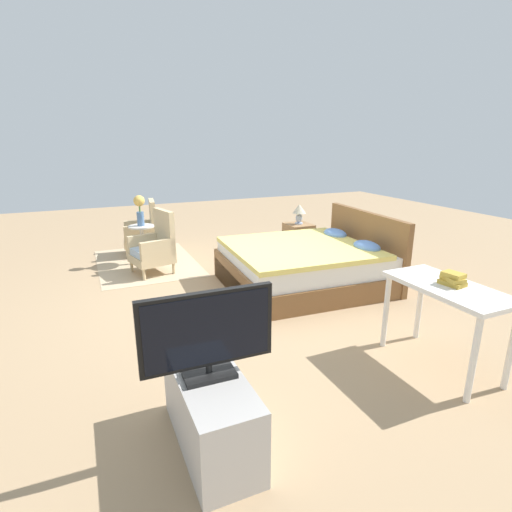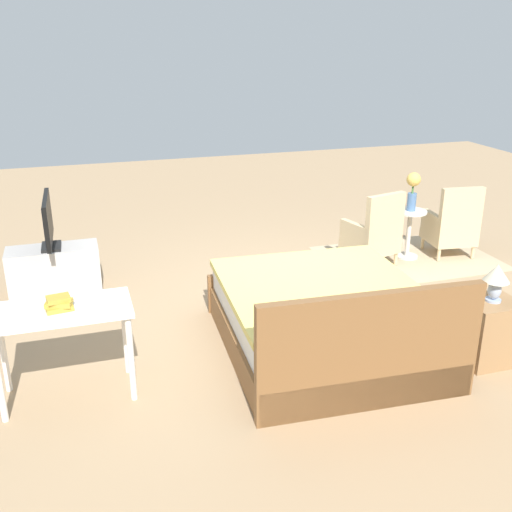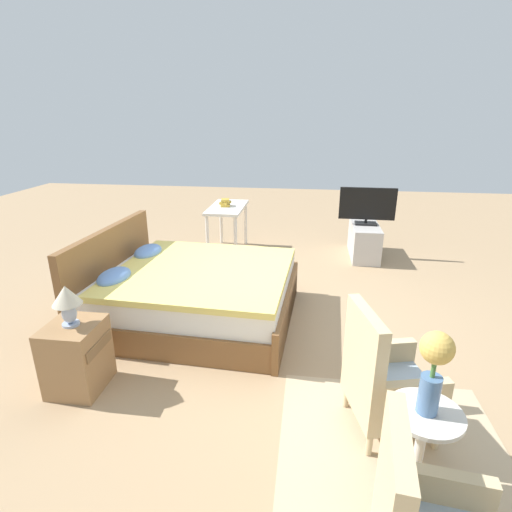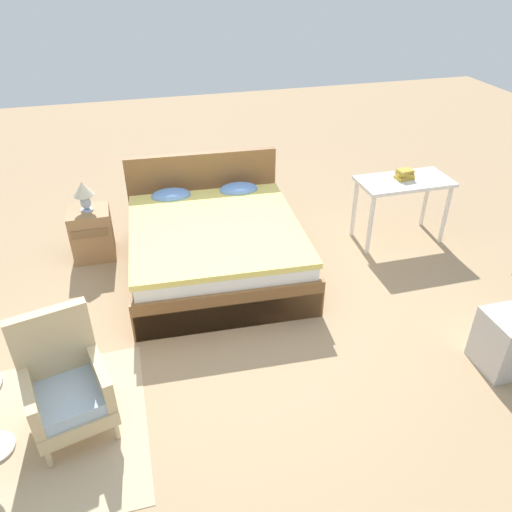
{
  "view_description": "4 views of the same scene",
  "coord_description": "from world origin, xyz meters",
  "px_view_note": "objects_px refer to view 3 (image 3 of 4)",
  "views": [
    {
      "loc": [
        4.35,
        -1.75,
        1.93
      ],
      "look_at": [
        0.15,
        0.1,
        0.58
      ],
      "focal_mm": 28.0,
      "sensor_mm": 36.0,
      "label": 1
    },
    {
      "loc": [
        1.95,
        5.28,
        2.69
      ],
      "look_at": [
        0.38,
        0.28,
        0.72
      ],
      "focal_mm": 42.0,
      "sensor_mm": 36.0,
      "label": 2
    },
    {
      "loc": [
        -3.83,
        -0.26,
        2.11
      ],
      "look_at": [
        0.32,
        0.29,
        0.61
      ],
      "focal_mm": 28.0,
      "sensor_mm": 36.0,
      "label": 3
    },
    {
      "loc": [
        -0.81,
        -3.55,
        3.03
      ],
      "look_at": [
        0.12,
        -0.1,
        0.75
      ],
      "focal_mm": 35.0,
      "sensor_mm": 36.0,
      "label": 4
    }
  ],
  "objects_px": {
    "side_table": "(420,445)",
    "table_lamp": "(67,300)",
    "nightstand": "(77,356)",
    "vanity_desk": "(227,213)",
    "bed": "(192,293)",
    "book_stack": "(225,203)",
    "tv_flatscreen": "(367,205)",
    "armchair_by_window_right": "(385,382)",
    "tv_stand": "(364,240)",
    "flower_vase": "(434,365)"
  },
  "relations": [
    {
      "from": "side_table",
      "to": "table_lamp",
      "type": "xyz_separation_m",
      "value": [
        0.68,
        2.45,
        0.4
      ]
    },
    {
      "from": "nightstand",
      "to": "vanity_desk",
      "type": "relative_size",
      "value": 0.55
    },
    {
      "from": "bed",
      "to": "book_stack",
      "type": "relative_size",
      "value": 10.0
    },
    {
      "from": "tv_flatscreen",
      "to": "vanity_desk",
      "type": "relative_size",
      "value": 0.8
    },
    {
      "from": "nightstand",
      "to": "armchair_by_window_right",
      "type": "bearing_deg",
      "value": -93.4
    },
    {
      "from": "tv_stand",
      "to": "vanity_desk",
      "type": "xyz_separation_m",
      "value": [
        -0.1,
        2.13,
        0.38
      ]
    },
    {
      "from": "flower_vase",
      "to": "vanity_desk",
      "type": "bearing_deg",
      "value": 24.87
    },
    {
      "from": "side_table",
      "to": "vanity_desk",
      "type": "relative_size",
      "value": 0.59
    },
    {
      "from": "book_stack",
      "to": "bed",
      "type": "bearing_deg",
      "value": -177.87
    },
    {
      "from": "bed",
      "to": "flower_vase",
      "type": "distance_m",
      "value": 2.76
    },
    {
      "from": "tv_flatscreen",
      "to": "bed",
      "type": "bearing_deg",
      "value": 137.95
    },
    {
      "from": "flower_vase",
      "to": "nightstand",
      "type": "xyz_separation_m",
      "value": [
        0.68,
        2.45,
        -0.62
      ]
    },
    {
      "from": "tv_flatscreen",
      "to": "book_stack",
      "type": "height_order",
      "value": "tv_flatscreen"
    },
    {
      "from": "armchair_by_window_right",
      "to": "side_table",
      "type": "distance_m",
      "value": 0.55
    },
    {
      "from": "vanity_desk",
      "to": "armchair_by_window_right",
      "type": "bearing_deg",
      "value": -153.16
    },
    {
      "from": "bed",
      "to": "tv_flatscreen",
      "type": "xyz_separation_m",
      "value": [
        2.3,
        -2.07,
        0.51
      ]
    },
    {
      "from": "tv_flatscreen",
      "to": "side_table",
      "type": "bearing_deg",
      "value": 177.18
    },
    {
      "from": "armchair_by_window_right",
      "to": "table_lamp",
      "type": "xyz_separation_m",
      "value": [
        0.14,
        2.35,
        0.4
      ]
    },
    {
      "from": "armchair_by_window_right",
      "to": "table_lamp",
      "type": "bearing_deg",
      "value": 86.6
    },
    {
      "from": "side_table",
      "to": "tv_flatscreen",
      "type": "relative_size",
      "value": 0.74
    },
    {
      "from": "bed",
      "to": "armchair_by_window_right",
      "type": "bearing_deg",
      "value": -128.39
    },
    {
      "from": "tv_flatscreen",
      "to": "armchair_by_window_right",
      "type": "bearing_deg",
      "value": 175.23
    },
    {
      "from": "side_table",
      "to": "table_lamp",
      "type": "height_order",
      "value": "table_lamp"
    },
    {
      "from": "flower_vase",
      "to": "table_lamp",
      "type": "bearing_deg",
      "value": 74.39
    },
    {
      "from": "armchair_by_window_right",
      "to": "side_table",
      "type": "xyz_separation_m",
      "value": [
        -0.54,
        -0.1,
        0.0
      ]
    },
    {
      "from": "armchair_by_window_right",
      "to": "flower_vase",
      "type": "distance_m",
      "value": 0.76
    },
    {
      "from": "armchair_by_window_right",
      "to": "tv_flatscreen",
      "type": "xyz_separation_m",
      "value": [
        3.7,
        -0.31,
        0.42
      ]
    },
    {
      "from": "bed",
      "to": "nightstand",
      "type": "bearing_deg",
      "value": 155.17
    },
    {
      "from": "vanity_desk",
      "to": "book_stack",
      "type": "distance_m",
      "value": 0.17
    },
    {
      "from": "flower_vase",
      "to": "nightstand",
      "type": "bearing_deg",
      "value": 74.38
    },
    {
      "from": "nightstand",
      "to": "book_stack",
      "type": "xyz_separation_m",
      "value": [
        3.46,
        -0.5,
        0.52
      ]
    },
    {
      "from": "bed",
      "to": "side_table",
      "type": "relative_size",
      "value": 3.42
    },
    {
      "from": "book_stack",
      "to": "tv_stand",
      "type": "bearing_deg",
      "value": -87.35
    },
    {
      "from": "armchair_by_window_right",
      "to": "book_stack",
      "type": "height_order",
      "value": "armchair_by_window_right"
    },
    {
      "from": "tv_stand",
      "to": "book_stack",
      "type": "height_order",
      "value": "book_stack"
    },
    {
      "from": "flower_vase",
      "to": "vanity_desk",
      "type": "xyz_separation_m",
      "value": [
        4.14,
        1.92,
        -0.27
      ]
    },
    {
      "from": "side_table",
      "to": "book_stack",
      "type": "bearing_deg",
      "value": 25.18
    },
    {
      "from": "side_table",
      "to": "book_stack",
      "type": "relative_size",
      "value": 2.93
    },
    {
      "from": "table_lamp",
      "to": "tv_flatscreen",
      "type": "bearing_deg",
      "value": -36.75
    },
    {
      "from": "flower_vase",
      "to": "nightstand",
      "type": "height_order",
      "value": "flower_vase"
    },
    {
      "from": "nightstand",
      "to": "vanity_desk",
      "type": "xyz_separation_m",
      "value": [
        3.45,
        -0.53,
        0.36
      ]
    },
    {
      "from": "side_table",
      "to": "vanity_desk",
      "type": "height_order",
      "value": "vanity_desk"
    },
    {
      "from": "flower_vase",
      "to": "book_stack",
      "type": "xyz_separation_m",
      "value": [
        4.14,
        1.95,
        -0.1
      ]
    },
    {
      "from": "armchair_by_window_right",
      "to": "book_stack",
      "type": "relative_size",
      "value": 4.38
    },
    {
      "from": "tv_flatscreen",
      "to": "book_stack",
      "type": "bearing_deg",
      "value": 92.71
    },
    {
      "from": "flower_vase",
      "to": "table_lamp",
      "type": "distance_m",
      "value": 2.55
    },
    {
      "from": "armchair_by_window_right",
      "to": "table_lamp",
      "type": "height_order",
      "value": "armchair_by_window_right"
    },
    {
      "from": "side_table",
      "to": "book_stack",
      "type": "xyz_separation_m",
      "value": [
        4.14,
        1.95,
        0.42
      ]
    },
    {
      "from": "armchair_by_window_right",
      "to": "tv_flatscreen",
      "type": "distance_m",
      "value": 3.74
    },
    {
      "from": "bed",
      "to": "tv_flatscreen",
      "type": "bearing_deg",
      "value": -42.05
    }
  ]
}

